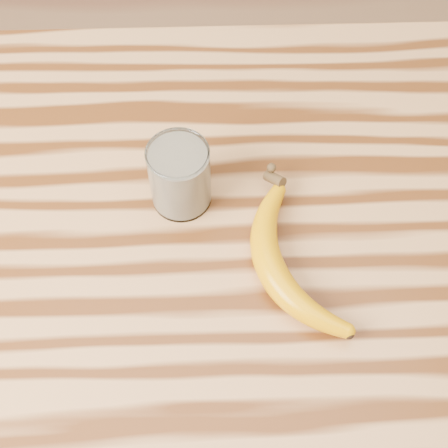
{
  "coord_description": "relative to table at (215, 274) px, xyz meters",
  "views": [
    {
      "loc": [
        0.0,
        -0.42,
        1.63
      ],
      "look_at": [
        0.01,
        -0.01,
        0.93
      ],
      "focal_mm": 50.0,
      "sensor_mm": 36.0,
      "label": 1
    }
  ],
  "objects": [
    {
      "name": "table",
      "position": [
        0.0,
        0.0,
        0.0
      ],
      "size": [
        1.2,
        0.8,
        0.9
      ],
      "color": "#B57E47",
      "rests_on": "ground"
    },
    {
      "name": "smoothie_glass",
      "position": [
        -0.04,
        0.06,
        0.18
      ],
      "size": [
        0.08,
        0.08,
        0.1
      ],
      "color": "white",
      "rests_on": "table"
    },
    {
      "name": "banana",
      "position": [
        0.07,
        -0.07,
        0.15
      ],
      "size": [
        0.21,
        0.34,
        0.04
      ],
      "primitive_type": null,
      "rotation": [
        0.0,
        0.0,
        0.32
      ],
      "color": "#D88F00",
      "rests_on": "table"
    }
  ]
}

